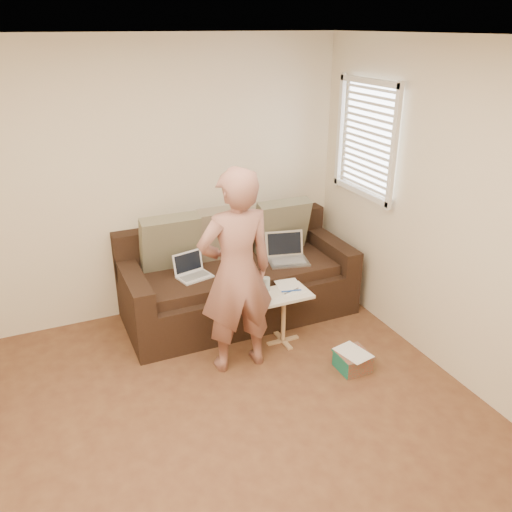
# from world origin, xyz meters

# --- Properties ---
(floor) EXTENTS (4.50, 4.50, 0.00)m
(floor) POSITION_xyz_m (0.00, 0.00, 0.00)
(floor) COLOR #522E1E
(floor) RESTS_ON ground
(ceiling) EXTENTS (4.50, 4.50, 0.00)m
(ceiling) POSITION_xyz_m (0.00, 0.00, 2.60)
(ceiling) COLOR white
(ceiling) RESTS_ON wall_back
(wall_back) EXTENTS (4.00, 0.00, 4.00)m
(wall_back) POSITION_xyz_m (0.00, 2.25, 1.30)
(wall_back) COLOR beige
(wall_back) RESTS_ON ground
(wall_right) EXTENTS (0.00, 4.50, 4.50)m
(wall_right) POSITION_xyz_m (2.00, 0.00, 1.30)
(wall_right) COLOR beige
(wall_right) RESTS_ON ground
(window_blinds) EXTENTS (0.12, 0.88, 1.08)m
(window_blinds) POSITION_xyz_m (1.95, 1.50, 1.70)
(window_blinds) COLOR white
(window_blinds) RESTS_ON wall_right
(sofa) EXTENTS (2.20, 0.95, 0.85)m
(sofa) POSITION_xyz_m (0.78, 1.77, 0.42)
(sofa) COLOR black
(sofa) RESTS_ON ground
(pillow_left) EXTENTS (0.55, 0.29, 0.57)m
(pillow_left) POSITION_xyz_m (0.18, 1.99, 0.79)
(pillow_left) COLOR #6F6951
(pillow_left) RESTS_ON sofa
(pillow_mid) EXTENTS (0.55, 0.27, 0.57)m
(pillow_mid) POSITION_xyz_m (0.73, 2.00, 0.79)
(pillow_mid) COLOR #716651
(pillow_mid) RESTS_ON sofa
(pillow_right) EXTENTS (0.55, 0.28, 0.57)m
(pillow_right) POSITION_xyz_m (1.33, 1.97, 0.79)
(pillow_right) COLOR #6F6951
(pillow_right) RESTS_ON sofa
(laptop_silver) EXTENTS (0.43, 0.35, 0.25)m
(laptop_silver) POSITION_xyz_m (1.27, 1.67, 0.52)
(laptop_silver) COLOR #B7BABC
(laptop_silver) RESTS_ON sofa
(laptop_white) EXTENTS (0.34, 0.28, 0.22)m
(laptop_white) POSITION_xyz_m (0.32, 1.72, 0.52)
(laptop_white) COLOR white
(laptop_white) RESTS_ON sofa
(person) EXTENTS (0.63, 0.43, 1.72)m
(person) POSITION_xyz_m (0.45, 1.00, 0.86)
(person) COLOR #9E5657
(person) RESTS_ON ground
(side_table) EXTENTS (0.45, 0.32, 0.50)m
(side_table) POSITION_xyz_m (0.96, 1.15, 0.25)
(side_table) COLOR silver
(side_table) RESTS_ON ground
(drinking_glass) EXTENTS (0.07, 0.07, 0.12)m
(drinking_glass) POSITION_xyz_m (0.84, 1.26, 0.56)
(drinking_glass) COLOR silver
(drinking_glass) RESTS_ON side_table
(scissors) EXTENTS (0.20, 0.15, 0.02)m
(scissors) POSITION_xyz_m (1.03, 1.14, 0.51)
(scissors) COLOR silver
(scissors) RESTS_ON side_table
(paper_on_table) EXTENTS (0.25, 0.33, 0.00)m
(paper_on_table) POSITION_xyz_m (1.06, 1.24, 0.50)
(paper_on_table) COLOR white
(paper_on_table) RESTS_ON side_table
(striped_box) EXTENTS (0.26, 0.26, 0.17)m
(striped_box) POSITION_xyz_m (1.30, 0.54, 0.08)
(striped_box) COLOR red
(striped_box) RESTS_ON ground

